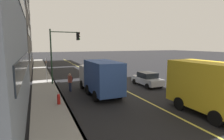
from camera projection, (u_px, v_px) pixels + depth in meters
ground at (115, 85)px, 20.45m from camera, size 200.00×200.00×0.00m
sidewalk_slab at (46, 91)px, 17.56m from camera, size 80.00×2.53×0.15m
curb_edge at (58, 90)px, 18.03m from camera, size 80.00×0.16×0.15m
lane_stripe_center at (115, 85)px, 20.45m from camera, size 80.00×0.16×0.01m
building_glass_right at (7, 15)px, 38.95m from camera, size 15.16×9.01×21.78m
car_green at (112, 69)px, 28.26m from camera, size 4.80×1.97×1.40m
car_silver at (147, 79)px, 20.00m from camera, size 4.02×1.92×1.53m
truck_yellow at (222, 91)px, 10.92m from camera, size 7.96×2.59×3.45m
truck_blue at (100, 76)px, 16.49m from camera, size 6.62×2.44×3.14m
pedestrian_with_backpack at (70, 81)px, 17.65m from camera, size 0.47×0.45×1.79m
traffic_light_mast at (62, 48)px, 20.31m from camera, size 0.28×3.39×6.29m
street_sign_post at (46, 68)px, 21.19m from camera, size 0.60×0.08×3.10m
fire_hydrant at (59, 100)px, 13.43m from camera, size 0.24×0.24×0.94m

